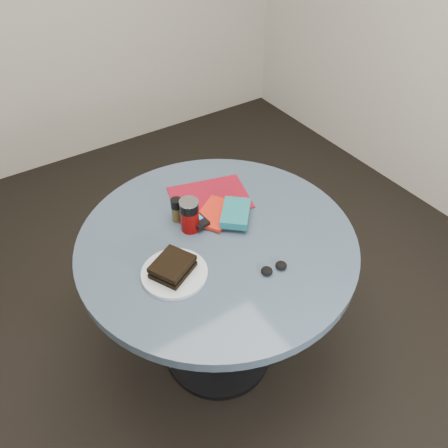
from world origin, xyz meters
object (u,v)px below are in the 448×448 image
soda_can (190,215)px  magazine (210,197)px  table (217,268)px  red_book (216,213)px  novel (236,213)px  mp3_player (197,219)px  plate (175,273)px  headphones (274,268)px  sandwich (173,267)px  pepper_grinder (177,210)px

soda_can → magazine: bearing=36.6°
table → red_book: size_ratio=5.82×
novel → mp3_player: size_ratio=1.57×
plate → mp3_player: (0.18, 0.17, 0.02)m
soda_can → headphones: size_ratio=1.31×
table → novel: bearing=20.8°
magazine → mp3_player: bearing=-122.8°
soda_can → red_book: 0.13m
sandwich → pepper_grinder: 0.27m
red_book → novel: size_ratio=1.13×
magazine → headphones: 0.44m
sandwich → magazine: (0.31, 0.27, -0.03)m
sandwich → pepper_grinder: bearing=58.2°
red_book → sandwich: bearing=179.9°
magazine → red_book: red_book is taller
plate → mp3_player: 0.25m
magazine → headphones: bearing=-77.8°
table → mp3_player: (-0.03, 0.10, 0.19)m
pepper_grinder → plate: bearing=-120.9°
sandwich → headphones: (0.29, -0.17, -0.03)m
pepper_grinder → mp3_player: bearing=-55.5°
soda_can → sandwich: bearing=-134.5°
sandwich → mp3_player: (0.19, 0.16, -0.01)m
red_book → soda_can: bearing=152.9°
novel → pepper_grinder: bearing=97.3°
sandwich → novel: size_ratio=1.07×
plate → soda_can: 0.23m
red_book → mp3_player: bearing=152.2°
table → magazine: size_ratio=3.34×
red_book → novel: bearing=-83.1°
sandwich → novel: sandwich is taller
soda_can → red_book: soda_can is taller
table → sandwich: sandwich is taller
soda_can → headphones: bearing=-68.5°
table → novel: novel is taller
table → plate: (-0.21, -0.07, 0.17)m
plate → novel: size_ratio=1.43×
mp3_player → sandwich: bearing=-138.8°
soda_can → headphones: 0.36m
soda_can → headphones: (0.13, -0.33, -0.05)m
sandwich → magazine: size_ratio=0.54×
novel → mp3_player: (-0.13, 0.05, -0.01)m
soda_can → pepper_grinder: size_ratio=1.35×
red_book → headphones: bearing=-119.8°
table → soda_can: bearing=121.2°
novel → red_book: bearing=80.3°
soda_can → mp3_player: (0.03, 0.00, -0.04)m
plate → sandwich: size_ratio=1.33×
pepper_grinder → headphones: (0.14, -0.40, -0.04)m
magazine → novel: 0.17m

